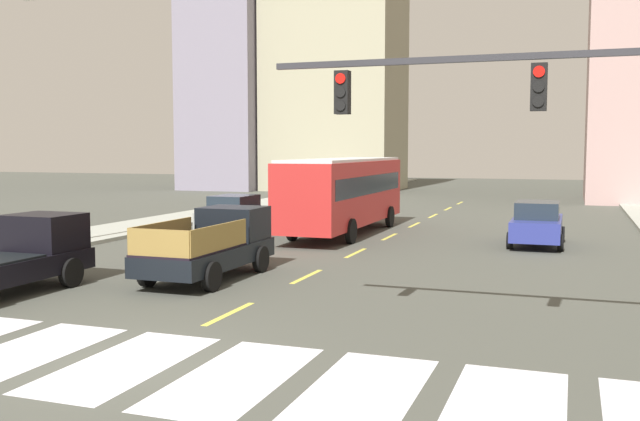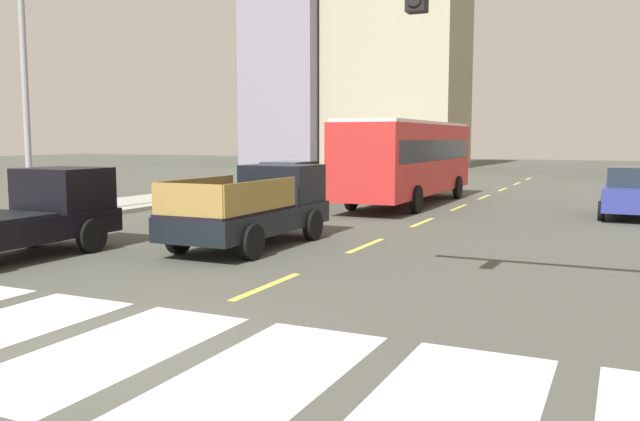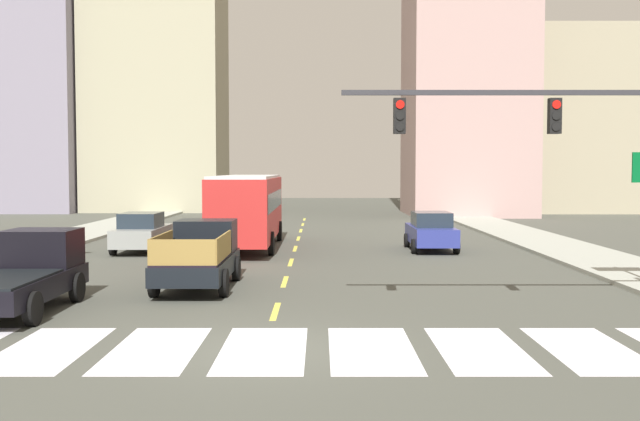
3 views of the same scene
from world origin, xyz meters
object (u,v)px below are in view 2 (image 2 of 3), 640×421
streetlight_left (28,64)px  pickup_dark (23,216)px  sedan_far (291,183)px  pickup_stakebed (259,207)px  city_bus (408,156)px  sedan_mid (633,192)px

streetlight_left → pickup_dark: bearing=-43.5°
pickup_dark → sedan_far: pickup_dark is taller
sedan_far → pickup_dark: bearing=-88.9°
pickup_dark → sedan_far: (-0.20, 13.40, -0.06)m
pickup_stakebed → city_bus: size_ratio=0.48×
pickup_stakebed → streetlight_left: bearing=177.6°
city_bus → streetlight_left: (-9.06, -10.52, 3.02)m
city_bus → sedan_mid: (8.21, -1.11, -1.09)m
city_bus → sedan_mid: size_ratio=2.45×
pickup_stakebed → pickup_dark: 5.44m
pickup_dark → pickup_stakebed: bearing=42.9°
sedan_mid → streetlight_left: 20.09m
streetlight_left → sedan_mid: bearing=28.6°
pickup_stakebed → city_bus: 11.30m
sedan_far → sedan_mid: (12.69, 0.55, 0.00)m
sedan_mid → streetlight_left: streetlight_left is taller
sedan_far → city_bus: bearing=20.6°
city_bus → sedan_far: city_bus is taller
city_bus → sedan_mid: city_bus is taller
pickup_stakebed → pickup_dark: (-3.88, -3.81, -0.02)m
pickup_stakebed → streetlight_left: 9.59m
pickup_stakebed → city_bus: city_bus is taller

